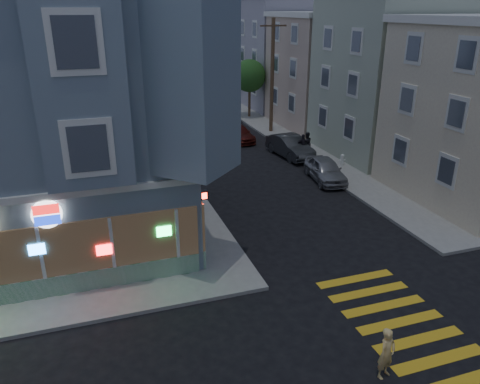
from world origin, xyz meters
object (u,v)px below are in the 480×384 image
street_tree_near (250,76)px  running_child (387,353)px  utility_pole (272,75)px  parked_car_b (290,146)px  traffic_signal (196,178)px  fire_hydrant (342,159)px  parked_car_a (325,170)px  street_tree_far (225,66)px  pedestrian_a (307,143)px  pedestrian_b (303,146)px  parked_car_c (239,133)px  parked_car_d (214,111)px

street_tree_near → running_child: street_tree_near is taller
utility_pole → parked_car_b: utility_pole is taller
parked_car_b → traffic_signal: size_ratio=0.84×
fire_hydrant → utility_pole: bearing=95.7°
utility_pole → street_tree_near: size_ratio=1.70×
utility_pole → running_child: utility_pole is taller
running_child → parked_car_a: (6.18, 15.13, -0.10)m
street_tree_far → pedestrian_a: street_tree_far is taller
pedestrian_b → parked_car_b: 1.05m
traffic_signal → running_child: bearing=-77.7°
street_tree_near → parked_car_a: size_ratio=1.29×
street_tree_far → pedestrian_a: 21.31m
street_tree_near → parked_car_b: size_ratio=1.15×
utility_pole → street_tree_far: 14.03m
pedestrian_b → parked_car_c: size_ratio=0.40×
parked_car_a → running_child: bearing=-104.6°
pedestrian_a → parked_car_a: 5.03m
utility_pole → street_tree_near: utility_pole is taller
parked_car_b → parked_car_c: 5.61m
parked_car_d → fire_hydrant: (4.13, -16.68, -0.16)m
running_child → traffic_signal: size_ratio=0.29×
running_child → pedestrian_a: 21.32m
utility_pole → pedestrian_a: (-0.17, -7.10, -3.84)m
pedestrian_a → street_tree_far: bearing=-98.7°
pedestrian_b → running_child: bearing=84.6°
street_tree_near → parked_car_d: street_tree_near is taller
parked_car_a → fire_hydrant: (2.30, 1.95, -0.16)m
street_tree_far → traffic_signal: (-11.26, -33.46, -0.09)m
fire_hydrant → pedestrian_a: bearing=111.7°
pedestrian_b → fire_hydrant: bearing=138.9°
pedestrian_b → utility_pole: bearing=-81.4°
pedestrian_a → parked_car_d: pedestrian_a is taller
utility_pole → pedestrian_a: bearing=-91.4°
parked_car_c → traffic_signal: traffic_signal is taller
parked_car_c → fire_hydrant: 9.53m
street_tree_near → street_tree_far: same height
street_tree_near → pedestrian_a: bearing=-91.6°
utility_pole → parked_car_c: bearing=-154.9°
pedestrian_a → parked_car_d: size_ratio=0.32×
street_tree_far → traffic_signal: size_ratio=0.97×
running_child → pedestrian_a: pedestrian_a is taller
traffic_signal → fire_hydrant: bearing=25.3°
parked_car_a → parked_car_c: bearing=109.0°
street_tree_near → parked_car_d: size_ratio=1.05×
street_tree_near → parked_car_c: 9.04m
utility_pole → parked_car_b: bearing=-100.8°
pedestrian_b → parked_car_c: pedestrian_b is taller
parked_car_b → parked_car_c: size_ratio=1.12×
parked_car_c → parked_car_d: size_ratio=0.82×
utility_pole → parked_car_b: (-1.30, -6.79, -4.04)m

